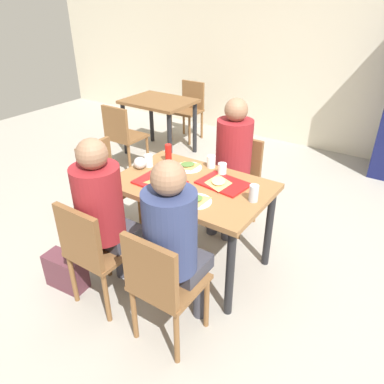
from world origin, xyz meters
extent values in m
cube|color=#9E998E|center=(0.00, 0.00, -0.01)|extent=(10.00, 10.00, 0.02)
cube|color=beige|center=(0.00, 3.20, 1.40)|extent=(10.00, 0.10, 2.80)
cube|color=olive|center=(0.00, 0.00, 0.73)|extent=(1.18, 0.77, 0.04)
cylinder|color=black|center=(-0.53, -0.33, 0.36)|extent=(0.06, 0.06, 0.71)
cylinder|color=black|center=(0.53, -0.33, 0.36)|extent=(0.06, 0.06, 0.71)
cylinder|color=black|center=(-0.53, 0.33, 0.36)|extent=(0.06, 0.06, 0.71)
cylinder|color=black|center=(0.53, 0.33, 0.36)|extent=(0.06, 0.06, 0.71)
cube|color=brown|center=(-0.29, -0.69, 0.44)|extent=(0.40, 0.40, 0.03)
cube|color=brown|center=(-0.29, -0.87, 0.65)|extent=(0.38, 0.04, 0.40)
cylinder|color=brown|center=(-0.46, -0.52, 0.21)|extent=(0.04, 0.04, 0.42)
cylinder|color=brown|center=(-0.12, -0.52, 0.21)|extent=(0.04, 0.04, 0.42)
cylinder|color=brown|center=(-0.46, -0.86, 0.21)|extent=(0.04, 0.04, 0.42)
cylinder|color=brown|center=(-0.12, -0.86, 0.21)|extent=(0.04, 0.04, 0.42)
cube|color=brown|center=(0.29, -0.69, 0.44)|extent=(0.40, 0.40, 0.03)
cube|color=brown|center=(0.29, -0.87, 0.65)|extent=(0.38, 0.04, 0.40)
cylinder|color=brown|center=(0.12, -0.52, 0.21)|extent=(0.04, 0.04, 0.42)
cylinder|color=brown|center=(0.46, -0.52, 0.21)|extent=(0.04, 0.04, 0.42)
cylinder|color=brown|center=(0.12, -0.86, 0.21)|extent=(0.04, 0.04, 0.42)
cylinder|color=brown|center=(0.46, -0.86, 0.21)|extent=(0.04, 0.04, 0.42)
cube|color=brown|center=(0.00, 0.69, 0.44)|extent=(0.40, 0.40, 0.03)
cube|color=brown|center=(0.00, 0.87, 0.65)|extent=(0.38, 0.04, 0.40)
cylinder|color=brown|center=(0.17, 0.52, 0.21)|extent=(0.04, 0.04, 0.42)
cylinder|color=brown|center=(-0.17, 0.52, 0.21)|extent=(0.04, 0.04, 0.42)
cylinder|color=brown|center=(0.17, 0.86, 0.21)|extent=(0.04, 0.04, 0.42)
cylinder|color=brown|center=(-0.17, 0.86, 0.21)|extent=(0.04, 0.04, 0.42)
cube|color=brown|center=(-0.89, 0.00, 0.44)|extent=(0.40, 0.40, 0.03)
cube|color=brown|center=(-1.07, 0.00, 0.65)|extent=(0.04, 0.38, 0.40)
cylinder|color=brown|center=(-0.72, 0.17, 0.21)|extent=(0.04, 0.04, 0.42)
cylinder|color=brown|center=(-0.72, -0.17, 0.21)|extent=(0.04, 0.04, 0.42)
cylinder|color=brown|center=(-1.06, 0.17, 0.21)|extent=(0.04, 0.04, 0.42)
cylinder|color=brown|center=(-1.06, -0.17, 0.21)|extent=(0.04, 0.04, 0.42)
cylinder|color=#383842|center=(-0.37, -0.46, 0.23)|extent=(0.10, 0.10, 0.45)
cylinder|color=#383842|center=(-0.21, -0.46, 0.23)|extent=(0.10, 0.10, 0.45)
cube|color=#383842|center=(-0.29, -0.56, 0.50)|extent=(0.32, 0.28, 0.10)
cylinder|color=maroon|center=(-0.29, -0.67, 0.81)|extent=(0.32, 0.32, 0.52)
sphere|color=#8C664C|center=(-0.29, -0.67, 1.16)|extent=(0.20, 0.20, 0.20)
cylinder|color=#383842|center=(0.21, -0.46, 0.23)|extent=(0.10, 0.10, 0.45)
cylinder|color=#383842|center=(0.37, -0.46, 0.23)|extent=(0.10, 0.10, 0.45)
cube|color=#383842|center=(0.29, -0.56, 0.50)|extent=(0.32, 0.28, 0.10)
cylinder|color=navy|center=(0.29, -0.67, 0.81)|extent=(0.32, 0.32, 0.52)
sphere|color=#8C664C|center=(0.29, -0.67, 1.16)|extent=(0.20, 0.20, 0.20)
cylinder|color=#383842|center=(0.08, 0.46, 0.23)|extent=(0.10, 0.10, 0.45)
cylinder|color=#383842|center=(-0.08, 0.46, 0.23)|extent=(0.10, 0.10, 0.45)
cube|color=#383842|center=(0.00, 0.56, 0.50)|extent=(0.32, 0.28, 0.10)
cylinder|color=maroon|center=(0.00, 0.67, 0.81)|extent=(0.32, 0.32, 0.52)
sphere|color=#8C664C|center=(0.00, 0.67, 1.16)|extent=(0.20, 0.20, 0.20)
cube|color=red|center=(-0.21, -0.14, 0.76)|extent=(0.37, 0.27, 0.02)
cube|color=red|center=(0.21, 0.12, 0.76)|extent=(0.39, 0.30, 0.02)
cylinder|color=white|center=(-0.18, 0.21, 0.76)|extent=(0.22, 0.22, 0.01)
cylinder|color=white|center=(0.18, -0.21, 0.76)|extent=(0.22, 0.22, 0.01)
pyramid|color=#C68C47|center=(-0.19, -0.13, 0.78)|extent=(0.24, 0.24, 0.01)
ellipsoid|color=#B74723|center=(-0.19, -0.13, 0.79)|extent=(0.17, 0.17, 0.01)
pyramid|color=#DBAD60|center=(0.18, 0.09, 0.78)|extent=(0.24, 0.26, 0.01)
ellipsoid|color=#D8C67F|center=(0.18, 0.09, 0.79)|extent=(0.17, 0.18, 0.01)
pyramid|color=tan|center=(-0.20, 0.23, 0.77)|extent=(0.22, 0.23, 0.01)
ellipsoid|color=#4C7233|center=(-0.20, 0.23, 0.78)|extent=(0.15, 0.16, 0.01)
pyramid|color=tan|center=(0.16, -0.22, 0.77)|extent=(0.25, 0.26, 0.01)
ellipsoid|color=#4C7233|center=(0.16, -0.22, 0.78)|extent=(0.18, 0.18, 0.01)
cylinder|color=white|center=(-0.03, 0.33, 0.80)|extent=(0.07, 0.07, 0.10)
cylinder|color=white|center=(0.03, -0.33, 0.80)|extent=(0.07, 0.07, 0.10)
cylinder|color=white|center=(-0.47, 0.06, 0.80)|extent=(0.07, 0.07, 0.10)
cylinder|color=white|center=(0.12, 0.25, 0.80)|extent=(0.07, 0.07, 0.10)
cylinder|color=#B7BCC6|center=(0.50, 0.02, 0.82)|extent=(0.07, 0.07, 0.12)
cylinder|color=red|center=(-0.38, 0.21, 0.83)|extent=(0.06, 0.06, 0.16)
sphere|color=silver|center=(-0.50, -0.02, 0.80)|extent=(0.10, 0.10, 0.10)
cube|color=#592D38|center=(-0.64, -0.79, 0.14)|extent=(0.33, 0.19, 0.28)
cube|color=brown|center=(-1.71, 1.75, 0.73)|extent=(0.90, 0.70, 0.04)
cylinder|color=black|center=(-2.10, 1.46, 0.36)|extent=(0.06, 0.06, 0.71)
cylinder|color=black|center=(-1.32, 1.46, 0.36)|extent=(0.06, 0.06, 0.71)
cylinder|color=black|center=(-2.10, 2.04, 0.36)|extent=(0.06, 0.06, 0.71)
cylinder|color=black|center=(-1.32, 2.04, 0.36)|extent=(0.06, 0.06, 0.71)
cube|color=brown|center=(-1.71, 1.10, 0.44)|extent=(0.40, 0.40, 0.03)
cube|color=brown|center=(-1.71, 0.92, 0.65)|extent=(0.38, 0.04, 0.40)
cylinder|color=brown|center=(-1.88, 1.27, 0.21)|extent=(0.04, 0.04, 0.42)
cylinder|color=brown|center=(-1.54, 1.27, 0.21)|extent=(0.04, 0.04, 0.42)
cylinder|color=brown|center=(-1.88, 0.93, 0.21)|extent=(0.04, 0.04, 0.42)
cylinder|color=brown|center=(-1.54, 0.93, 0.21)|extent=(0.04, 0.04, 0.42)
cube|color=brown|center=(-1.71, 2.40, 0.44)|extent=(0.40, 0.40, 0.03)
cube|color=brown|center=(-1.71, 2.58, 0.65)|extent=(0.38, 0.04, 0.40)
cylinder|color=brown|center=(-1.54, 2.23, 0.21)|extent=(0.04, 0.04, 0.42)
cylinder|color=brown|center=(-1.88, 2.23, 0.21)|extent=(0.04, 0.04, 0.42)
cylinder|color=brown|center=(-1.54, 2.57, 0.21)|extent=(0.04, 0.04, 0.42)
cylinder|color=brown|center=(-1.88, 2.57, 0.21)|extent=(0.04, 0.04, 0.42)
camera|label=1|loc=(1.38, -2.05, 2.05)|focal=34.28mm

